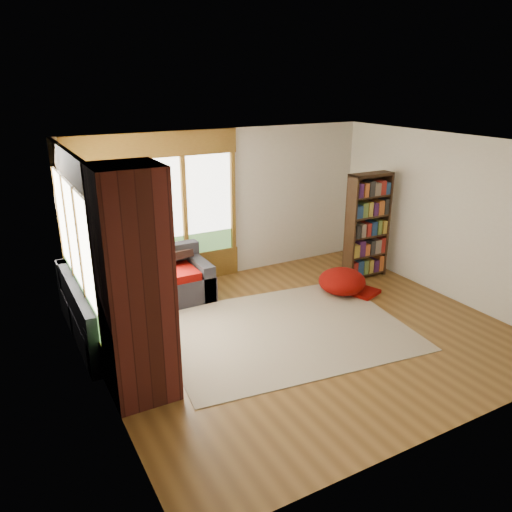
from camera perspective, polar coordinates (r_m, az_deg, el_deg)
name	(u,v)px	position (r m, az deg, el deg)	size (l,w,h in m)	color
floor	(302,331)	(7.19, 5.27, -8.50)	(5.50, 5.50, 0.00)	brown
ceiling	(308,145)	(6.39, 6.01, 12.52)	(5.50, 5.50, 0.00)	white
wall_back	(224,205)	(8.77, -3.62, 5.89)	(5.50, 0.04, 2.60)	silver
wall_front	(458,319)	(4.98, 22.07, -6.65)	(5.50, 0.04, 2.60)	silver
wall_left	(94,282)	(5.68, -18.04, -2.87)	(0.04, 5.00, 2.60)	silver
wall_right	(449,218)	(8.49, 21.22, 4.11)	(0.04, 5.00, 2.60)	silver
windows_back	(159,210)	(8.31, -11.07, 5.13)	(2.82, 0.10, 1.90)	brown
windows_left	(76,247)	(6.79, -19.89, 1.03)	(0.10, 2.62, 1.90)	brown
roller_blind	(64,202)	(7.48, -21.11, 5.74)	(0.03, 0.72, 0.90)	#829958
brick_chimney	(135,287)	(5.43, -13.68, -3.50)	(0.70, 0.70, 2.60)	#471914
sectional_sofa	(131,295)	(7.75, -14.06, -4.39)	(2.20, 2.20, 0.80)	#24232C
area_rug	(285,330)	(7.18, 3.38, -8.43)	(3.36, 2.57, 0.01)	beige
bookshelf	(367,226)	(8.95, 12.62, 3.33)	(0.80, 0.27, 1.87)	#341F11
pouf	(342,281)	(8.38, 9.81, -2.80)	(0.78, 0.78, 0.42)	maroon
dog_tan	(136,263)	(7.57, -13.55, -0.83)	(1.05, 0.78, 0.53)	olive
dog_brindle	(123,282)	(7.06, -14.94, -2.92)	(0.75, 0.89, 0.43)	black
throw_pillows	(134,265)	(7.65, -13.82, -1.01)	(1.98, 1.68, 0.45)	black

